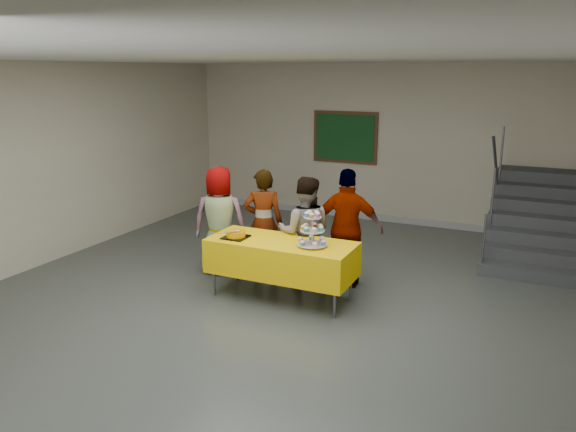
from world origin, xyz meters
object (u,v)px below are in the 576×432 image
schoolchild_a (220,220)px  schoolchild_d (347,229)px  cupcake_stand (312,232)px  bear_cake (236,233)px  schoolchild_b (263,222)px  staircase (533,223)px  bake_table (281,257)px  noticeboard (345,137)px  schoolchild_c (305,232)px

schoolchild_a → schoolchild_d: bearing=168.4°
cupcake_stand → bear_cake: size_ratio=1.24×
bear_cake → schoolchild_b: bearing=92.1°
schoolchild_d → staircase: 3.49m
bake_table → bear_cake: 0.66m
schoolchild_d → staircase: size_ratio=0.68×
bake_table → schoolchild_a: size_ratio=1.21×
bake_table → noticeboard: 4.45m
bear_cake → schoolchild_d: bearing=36.3°
schoolchild_d → noticeboard: noticeboard is taller
cupcake_stand → schoolchild_a: schoolchild_a is taller
schoolchild_a → staircase: 5.03m
schoolchild_d → bear_cake: bearing=24.5°
bear_cake → schoolchild_a: size_ratio=0.23×
schoolchild_b → staircase: 4.42m
noticeboard → cupcake_stand: bearing=-75.4°
cupcake_stand → bake_table: bearing=175.1°
schoolchild_b → staircase: (3.47, 2.73, -0.28)m
cupcake_stand → schoolchild_a: size_ratio=0.29×
schoolchild_c → noticeboard: noticeboard is taller
bake_table → schoolchild_d: 1.02m
bake_table → staircase: bearing=50.4°
staircase → schoolchild_b: bearing=-141.8°
staircase → noticeboard: 3.79m
noticeboard → bake_table: bearing=-80.9°
schoolchild_b → cupcake_stand: bearing=120.2°
schoolchild_b → schoolchild_a: bearing=-6.7°
schoolchild_a → noticeboard: size_ratio=1.20×
bake_table → schoolchild_c: bearing=78.8°
bake_table → schoolchild_d: (0.62, 0.77, 0.25)m
cupcake_stand → staircase: staircase is taller
cupcake_stand → schoolchild_d: schoolchild_d is taller
cupcake_stand → schoolchild_d: 0.83m
bake_table → bear_cake: bearing=-168.2°
bear_cake → schoolchild_a: bearing=135.1°
schoolchild_d → bake_table: bearing=39.3°
schoolchild_c → schoolchild_d: bearing=-171.8°
bake_table → schoolchild_c: schoolchild_c is taller
bear_cake → schoolchild_c: schoolchild_c is taller
cupcake_stand → schoolchild_b: 1.31m
schoolchild_a → bear_cake: bearing=115.6°
noticeboard → schoolchild_b: bearing=-89.1°
schoolchild_c → staircase: staircase is taller
bake_table → bear_cake: bear_cake is taller
bear_cake → schoolchild_c: (0.70, 0.64, -0.07)m
bake_table → noticeboard: bearing=99.1°
bake_table → schoolchild_a: (-1.23, 0.51, 0.22)m
cupcake_stand → schoolchild_d: (0.18, 0.80, -0.15)m
schoolchild_d → noticeboard: (-1.30, 3.51, 0.79)m
schoolchild_b → schoolchild_c: bearing=140.3°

